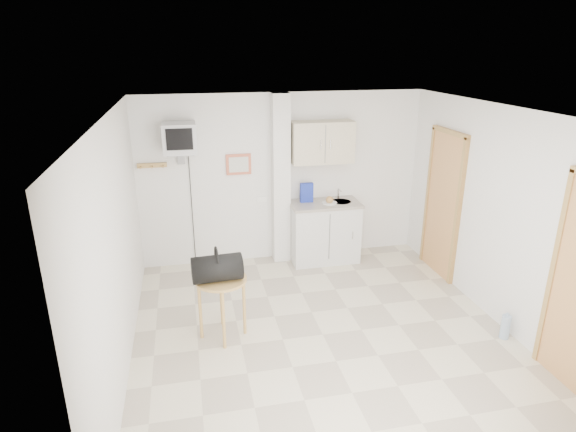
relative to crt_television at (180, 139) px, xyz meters
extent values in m
plane|color=beige|center=(1.45, -2.02, -1.94)|extent=(4.50, 4.50, 0.00)
cube|color=white|center=(1.45, 0.23, -0.69)|extent=(4.20, 0.04, 2.50)
cube|color=white|center=(1.45, -4.27, -0.69)|extent=(4.20, 0.04, 2.50)
cube|color=white|center=(-0.65, -2.02, -0.69)|extent=(0.04, 4.50, 2.50)
cube|color=white|center=(3.55, -2.02, -0.69)|extent=(0.04, 4.50, 2.50)
cube|color=white|center=(1.45, -2.02, 0.56)|extent=(4.20, 4.50, 0.04)
cube|color=white|center=(1.40, 0.12, -0.69)|extent=(0.25, 0.22, 2.50)
cube|color=#C55C40|center=(0.80, 0.21, -0.44)|extent=(0.36, 0.03, 0.30)
cube|color=silver|center=(0.80, 0.19, -0.44)|extent=(0.28, 0.01, 0.22)
cube|color=tan|center=(-0.40, 0.20, -0.39)|extent=(0.40, 0.05, 0.06)
cube|color=white|center=(1.13, 0.22, -0.99)|extent=(0.15, 0.02, 0.08)
cylinder|color=tan|center=(-0.55, 0.14, -0.40)|extent=(0.02, 0.08, 0.02)
cylinder|color=tan|center=(-0.40, 0.14, -0.40)|extent=(0.02, 0.08, 0.02)
cylinder|color=tan|center=(-0.25, 0.14, -0.40)|extent=(0.02, 0.08, 0.02)
cube|color=olive|center=(3.52, -0.77, -0.94)|extent=(0.04, 0.75, 2.00)
cube|color=brown|center=(3.52, -0.77, -0.94)|extent=(0.06, 0.87, 2.06)
cube|color=silver|center=(2.03, -0.05, -1.50)|extent=(1.00, 0.55, 0.88)
cube|color=gray|center=(2.03, -0.05, -1.04)|extent=(1.03, 0.58, 0.04)
cylinder|color=#B7B7BA|center=(2.28, -0.05, -1.04)|extent=(0.30, 0.30, 0.05)
cylinder|color=#B7B7BA|center=(2.28, 0.09, -0.94)|extent=(0.02, 0.02, 0.16)
cylinder|color=#B7B7BA|center=(2.28, 0.03, -0.86)|extent=(0.02, 0.13, 0.02)
cube|color=beige|center=(2.00, 0.07, -0.14)|extent=(0.90, 0.32, 0.60)
cube|color=#192B9C|center=(1.77, 0.04, -0.87)|extent=(0.19, 0.07, 0.29)
cylinder|color=white|center=(2.09, -0.10, -1.01)|extent=(0.22, 0.22, 0.01)
sphere|color=tan|center=(2.09, -0.10, -0.96)|extent=(0.11, 0.11, 0.11)
cube|color=slate|center=(0.00, 0.07, -0.21)|extent=(0.36, 0.32, 0.02)
cube|color=slate|center=(0.00, 0.20, -0.29)|extent=(0.10, 0.06, 0.20)
cube|color=#B7B7B9|center=(0.00, 0.00, 0.01)|extent=(0.44, 0.42, 0.40)
cube|color=black|center=(0.00, -0.22, 0.03)|extent=(0.34, 0.02, 0.28)
cylinder|color=black|center=(0.10, 0.21, -1.07)|extent=(0.01, 0.01, 1.73)
cylinder|color=tan|center=(0.34, -1.80, -1.23)|extent=(0.57, 0.57, 0.03)
cylinder|color=tan|center=(0.59, -1.80, -1.59)|extent=(0.04, 0.04, 0.69)
cylinder|color=tan|center=(0.35, -1.55, -1.59)|extent=(0.04, 0.04, 0.69)
cylinder|color=tan|center=(0.10, -1.79, -1.59)|extent=(0.04, 0.04, 0.69)
cylinder|color=tan|center=(0.34, -2.04, -1.59)|extent=(0.04, 0.04, 0.69)
cylinder|color=black|center=(0.31, -1.84, -1.07)|extent=(0.55, 0.33, 0.29)
torus|color=black|center=(0.31, -1.84, -0.93)|extent=(0.04, 0.22, 0.22)
cylinder|color=#93ACC6|center=(3.43, -2.51, -1.80)|extent=(0.10, 0.10, 0.28)
cylinder|color=#93ACC6|center=(3.43, -2.51, -1.64)|extent=(0.03, 0.03, 0.03)
camera|label=1|loc=(0.06, -6.54, 1.18)|focal=30.00mm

